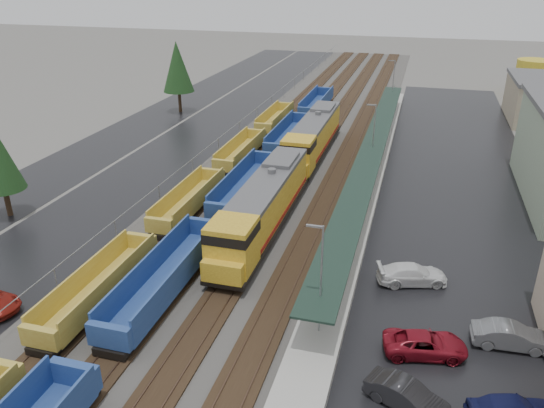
# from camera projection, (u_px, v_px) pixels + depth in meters

# --- Properties ---
(ballast_strip) EXTENTS (20.00, 160.00, 0.08)m
(ballast_strip) POSITION_uv_depth(u_px,v_px,m) (307.00, 141.00, 70.74)
(ballast_strip) COLOR #302D2B
(ballast_strip) RESTS_ON ground
(trackbed) EXTENTS (14.60, 160.00, 0.22)m
(trackbed) POSITION_uv_depth(u_px,v_px,m) (307.00, 141.00, 70.69)
(trackbed) COLOR black
(trackbed) RESTS_ON ground
(west_parking_lot) EXTENTS (10.00, 160.00, 0.02)m
(west_parking_lot) POSITION_uv_depth(u_px,v_px,m) (203.00, 133.00, 74.48)
(west_parking_lot) COLOR black
(west_parking_lot) RESTS_ON ground
(west_road) EXTENTS (9.00, 160.00, 0.02)m
(west_road) POSITION_uv_depth(u_px,v_px,m) (139.00, 127.00, 76.96)
(west_road) COLOR black
(west_road) RESTS_ON ground
(east_commuter_lot) EXTENTS (16.00, 100.00, 0.02)m
(east_commuter_lot) POSITION_uv_depth(u_px,v_px,m) (459.00, 183.00, 57.26)
(east_commuter_lot) COLOR black
(east_commuter_lot) RESTS_ON ground
(station_platform) EXTENTS (3.00, 80.00, 8.00)m
(station_platform) POSITION_uv_depth(u_px,v_px,m) (371.00, 168.00, 59.33)
(station_platform) COLOR #9E9B93
(station_platform) RESTS_ON ground
(chainlink_fence) EXTENTS (0.08, 160.04, 2.02)m
(chainlink_fence) POSITION_uv_depth(u_px,v_px,m) (236.00, 128.00, 71.09)
(chainlink_fence) COLOR gray
(chainlink_fence) RESTS_ON ground
(distant_hills) EXTENTS (301.00, 140.00, 25.20)m
(distant_hills) POSITION_uv_depth(u_px,v_px,m) (517.00, 31.00, 191.81)
(distant_hills) COLOR #455240
(distant_hills) RESTS_ON ground
(tree_west_far) EXTENTS (4.84, 4.84, 11.00)m
(tree_west_far) POSITION_uv_depth(u_px,v_px,m) (177.00, 67.00, 82.32)
(tree_west_far) COLOR #332316
(tree_west_far) RESTS_ON ground
(locomotive_lead) EXTENTS (3.29, 21.69, 4.91)m
(locomotive_lead) POSITION_uv_depth(u_px,v_px,m) (262.00, 207.00, 45.32)
(locomotive_lead) COLOR black
(locomotive_lead) RESTS_ON ground
(locomotive_trail) EXTENTS (3.29, 21.69, 4.91)m
(locomotive_trail) POSITION_uv_depth(u_px,v_px,m) (313.00, 137.00, 63.74)
(locomotive_trail) COLOR black
(locomotive_trail) RESTS_ON ground
(well_string_yellow) EXTENTS (2.54, 89.29, 2.25)m
(well_string_yellow) POSITION_uv_depth(u_px,v_px,m) (151.00, 238.00, 43.37)
(well_string_yellow) COLOR #B18E31
(well_string_yellow) RESTS_ON ground
(well_string_blue) EXTENTS (2.85, 105.46, 2.53)m
(well_string_blue) POSITION_uv_depth(u_px,v_px,m) (213.00, 223.00, 45.51)
(well_string_blue) COLOR navy
(well_string_blue) RESTS_ON ground
(storage_tank) EXTENTS (6.38, 6.38, 6.38)m
(storage_tank) POSITION_uv_depth(u_px,v_px,m) (533.00, 78.00, 94.28)
(storage_tank) COLOR gold
(storage_tank) RESTS_ON ground
(parked_car_east_a) EXTENTS (3.23, 4.75, 1.48)m
(parked_car_east_a) POSITION_uv_depth(u_px,v_px,m) (407.00, 396.00, 27.92)
(parked_car_east_a) COLOR black
(parked_car_east_a) RESTS_ON ground
(parked_car_east_b) EXTENTS (3.27, 5.36, 1.39)m
(parked_car_east_b) POSITION_uv_depth(u_px,v_px,m) (425.00, 344.00, 31.82)
(parked_car_east_b) COLOR maroon
(parked_car_east_b) RESTS_ON ground
(parked_car_east_c) EXTENTS (3.50, 5.51, 1.49)m
(parked_car_east_c) POSITION_uv_depth(u_px,v_px,m) (412.00, 274.00, 38.94)
(parked_car_east_c) COLOR white
(parked_car_east_c) RESTS_ON ground
(parked_car_east_e) EXTENTS (1.91, 4.72, 1.52)m
(parked_car_east_e) POSITION_uv_depth(u_px,v_px,m) (511.00, 336.00, 32.39)
(parked_car_east_e) COLOR #5C5E62
(parked_car_east_e) RESTS_ON ground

